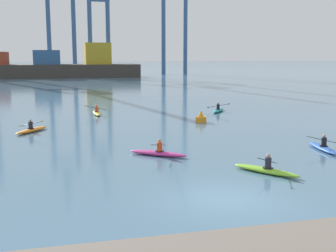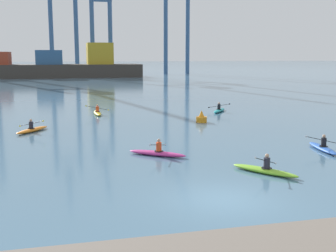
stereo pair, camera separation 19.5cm
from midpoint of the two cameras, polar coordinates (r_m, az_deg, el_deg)
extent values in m
plane|color=#476B84|center=(16.85, 7.42, -9.63)|extent=(800.00, 800.00, 0.00)
cube|color=#38332D|center=(112.63, -15.76, 7.05)|extent=(45.55, 10.65, 3.27)
cube|color=#2D5684|center=(112.56, -15.84, 8.77)|extent=(6.38, 7.45, 3.53)
cube|color=#B29323|center=(112.93, -9.41, 9.47)|extent=(6.38, 7.45, 5.39)
cylinder|color=#335684|center=(126.37, -15.67, 13.15)|extent=(1.20, 1.20, 29.19)
cylinder|color=#335684|center=(126.42, -12.49, 13.27)|extent=(1.20, 1.20, 29.19)
cylinder|color=#335684|center=(124.30, -10.39, 12.29)|extent=(1.20, 1.20, 24.38)
cylinder|color=#335684|center=(124.75, -8.03, 12.34)|extent=(1.20, 1.20, 24.38)
cube|color=#335684|center=(125.25, -9.32, 16.22)|extent=(6.24, 0.90, 0.90)
cylinder|color=#335684|center=(127.94, -0.66, 13.55)|extent=(1.20, 1.20, 29.73)
cylinder|color=#335684|center=(129.65, 2.29, 13.49)|extent=(1.20, 1.20, 29.73)
cylinder|color=orange|center=(35.61, 4.25, 0.87)|extent=(0.90, 0.90, 0.45)
cone|color=orange|center=(35.54, 4.26, 1.67)|extent=(0.49, 0.49, 0.55)
ellipsoid|color=teal|center=(42.40, 6.57, 2.06)|extent=(2.47, 3.11, 0.26)
torus|color=black|center=(42.29, 6.54, 2.24)|extent=(0.68, 0.68, 0.05)
cylinder|color=black|center=(42.26, 6.55, 2.56)|extent=(0.30, 0.30, 0.50)
sphere|color=tan|center=(42.22, 6.56, 3.03)|extent=(0.19, 0.19, 0.19)
cylinder|color=black|center=(42.30, 6.57, 2.70)|extent=(1.70, 1.23, 0.46)
ellipsoid|color=black|center=(42.59, 5.23, 2.48)|extent=(0.18, 0.15, 0.14)
ellipsoid|color=black|center=(42.02, 7.93, 2.92)|extent=(0.18, 0.15, 0.14)
ellipsoid|color=#C13384|center=(23.68, -1.58, -3.66)|extent=(3.08, 2.52, 0.26)
torus|color=black|center=(23.61, -1.36, -3.35)|extent=(0.69, 0.69, 0.05)
cylinder|color=#DB471E|center=(23.55, -1.37, -2.78)|extent=(0.30, 0.30, 0.50)
sphere|color=tan|center=(23.48, -1.37, -1.94)|extent=(0.19, 0.19, 0.19)
cylinder|color=black|center=(23.55, -1.48, -2.53)|extent=(1.27, 1.67, 0.44)
ellipsoid|color=silver|center=(22.60, -2.55, -2.53)|extent=(0.15, 0.18, 0.14)
ellipsoid|color=silver|center=(24.52, -0.49, -2.54)|extent=(0.15, 0.18, 0.14)
ellipsoid|color=#7ABC2D|center=(20.72, 12.62, -5.78)|extent=(2.45, 3.13, 0.26)
torus|color=black|center=(20.64, 12.88, -5.45)|extent=(0.68, 0.68, 0.05)
cylinder|color=#23232D|center=(20.58, 12.90, -4.80)|extent=(0.30, 0.30, 0.50)
sphere|color=tan|center=(20.50, 12.94, -3.85)|extent=(0.19, 0.19, 0.19)
cylinder|color=black|center=(20.58, 12.79, -4.51)|extent=(1.66, 1.18, 0.68)
ellipsoid|color=silver|center=(19.65, 11.45, -4.15)|extent=(0.19, 0.15, 0.16)
ellipsoid|color=silver|center=(21.52, 14.01, -4.83)|extent=(0.19, 0.15, 0.16)
ellipsoid|color=yellow|center=(40.82, -9.61, 1.71)|extent=(0.66, 3.41, 0.26)
torus|color=black|center=(40.70, -9.60, 1.89)|extent=(0.50, 0.50, 0.05)
cylinder|color=#DB471E|center=(40.67, -9.61, 2.22)|extent=(0.30, 0.30, 0.50)
sphere|color=tan|center=(40.63, -9.62, 2.71)|extent=(0.19, 0.19, 0.19)
cylinder|color=black|center=(40.71, -9.62, 2.37)|extent=(2.06, 0.07, 0.47)
ellipsoid|color=yellow|center=(40.60, -11.07, 2.63)|extent=(0.20, 0.04, 0.15)
ellipsoid|color=yellow|center=(40.85, -8.18, 2.12)|extent=(0.20, 0.04, 0.15)
ellipsoid|color=orange|center=(32.56, -17.82, -0.52)|extent=(2.42, 3.14, 0.26)
torus|color=black|center=(32.46, -17.94, -0.31)|extent=(0.68, 0.68, 0.05)
cylinder|color=#23232D|center=(32.42, -17.96, 0.11)|extent=(0.30, 0.30, 0.50)
sphere|color=tan|center=(32.37, -18.00, 0.72)|extent=(0.19, 0.19, 0.19)
cylinder|color=black|center=(32.45, -17.92, 0.30)|extent=(1.71, 1.19, 0.52)
ellipsoid|color=yellow|center=(33.12, -19.29, -0.02)|extent=(0.19, 0.15, 0.15)
ellipsoid|color=yellow|center=(31.79, -16.49, 0.63)|extent=(0.19, 0.15, 0.15)
ellipsoid|color=#2856B2|center=(26.58, 19.69, -2.77)|extent=(1.10, 3.45, 0.26)
torus|color=black|center=(26.47, 19.80, -2.52)|extent=(0.56, 0.56, 0.05)
cylinder|color=black|center=(26.42, 19.83, -2.01)|extent=(0.30, 0.30, 0.50)
sphere|color=tan|center=(26.36, 19.87, -1.26)|extent=(0.19, 0.19, 0.19)
cylinder|color=black|center=(26.45, 19.79, -1.77)|extent=(2.04, 0.34, 0.51)
ellipsoid|color=silver|center=(25.98, 17.78, -1.32)|extent=(0.20, 0.07, 0.15)
camera|label=1|loc=(0.10, -90.19, -0.03)|focal=45.84mm
camera|label=2|loc=(0.10, 89.81, 0.03)|focal=45.84mm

